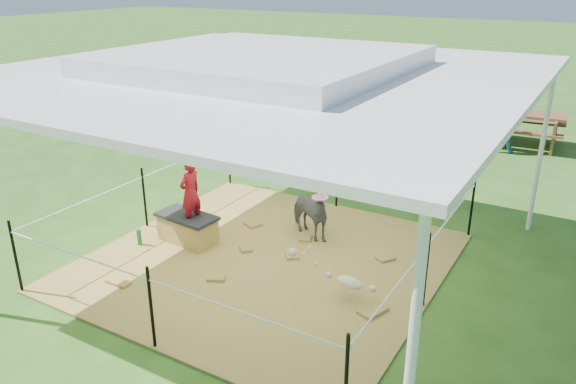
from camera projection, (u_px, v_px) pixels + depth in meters
The scene contains 13 objects.
ground at pixel (266, 262), 7.89m from camera, with size 90.00×90.00×0.00m, color #2D5919.
hay_patch at pixel (266, 261), 7.88m from camera, with size 4.60×4.60×0.03m, color brown.
canopy_tent at pixel (263, 68), 6.90m from camera, with size 6.30×6.30×2.90m.
rope_fence at pixel (266, 220), 7.65m from camera, with size 4.54×4.54×1.00m.
straw_bale at pixel (188, 230), 8.35m from camera, with size 0.86×0.43×0.38m, color #AA863E.
dark_cloth at pixel (187, 216), 8.27m from camera, with size 0.92×0.48×0.05m, color black.
woman at pixel (190, 186), 8.04m from camera, with size 0.38×0.25×1.03m, color #A30F1E.
green_bottle at pixel (139, 237), 8.27m from camera, with size 0.07×0.07×0.24m, color #186E29.
pony at pixel (308, 213), 8.42m from camera, with size 0.42×0.92×0.78m, color #48484D.
pink_hat at pixel (308, 186), 8.25m from camera, with size 0.24×0.24×0.11m, color pink.
foal at pixel (350, 280), 6.85m from camera, with size 0.93×0.52×0.52m, color #BEAF8B, non-canonical shape.
picnic_table_near at pixel (521, 129), 13.07m from camera, with size 1.85×1.34×0.77m, color brown.
distant_person at pixel (504, 127), 12.50m from camera, with size 0.55×0.43×1.13m, color #3482C3.
Camera 1 is at (3.78, -5.87, 3.81)m, focal length 35.00 mm.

